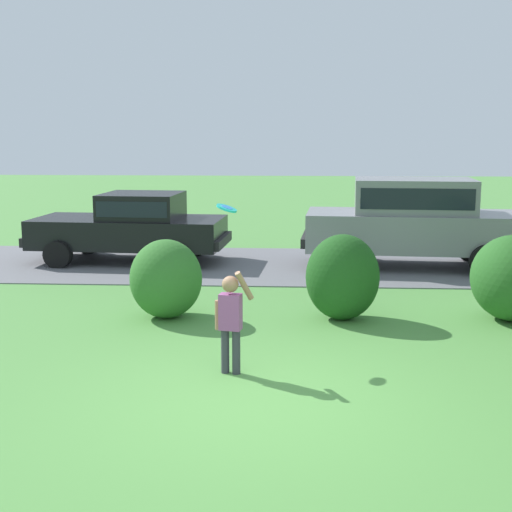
# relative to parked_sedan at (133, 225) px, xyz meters

# --- Properties ---
(ground_plane) EXTENTS (80.00, 80.00, 0.00)m
(ground_plane) POSITION_rel_parked_sedan_xyz_m (3.25, -8.22, -0.85)
(ground_plane) COLOR #518E42
(driveway_strip) EXTENTS (28.00, 4.40, 0.02)m
(driveway_strip) POSITION_rel_parked_sedan_xyz_m (3.25, -0.25, -0.84)
(driveway_strip) COLOR slate
(driveway_strip) RESTS_ON ground
(shrub_near_tree) EXTENTS (1.14, 1.13, 1.25)m
(shrub_near_tree) POSITION_rel_parked_sedan_xyz_m (1.60, -4.73, -0.22)
(shrub_near_tree) COLOR #33702B
(shrub_near_tree) RESTS_ON ground
(shrub_centre_left) EXTENTS (1.15, 1.04, 1.35)m
(shrub_centre_left) POSITION_rel_parked_sedan_xyz_m (4.37, -4.69, -0.17)
(shrub_centre_left) COLOR #1E511C
(shrub_centre_left) RESTS_ON ground
(parked_sedan) EXTENTS (4.51, 2.31, 1.56)m
(parked_sedan) POSITION_rel_parked_sedan_xyz_m (0.00, 0.00, 0.00)
(parked_sedan) COLOR black
(parked_sedan) RESTS_ON ground
(parked_suv) EXTENTS (4.82, 2.35, 1.92)m
(parked_suv) POSITION_rel_parked_sedan_xyz_m (6.15, -0.32, 0.23)
(parked_suv) COLOR gray
(parked_suv) RESTS_ON ground
(child_thrower) EXTENTS (0.47, 0.23, 1.29)m
(child_thrower) POSITION_rel_parked_sedan_xyz_m (2.86, -7.29, -0.13)
(child_thrower) COLOR #383842
(child_thrower) RESTS_ON ground
(frisbee) EXTENTS (0.28, 0.28, 0.13)m
(frisbee) POSITION_rel_parked_sedan_xyz_m (2.72, -6.27, 1.06)
(frisbee) COLOR #1EB7B2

